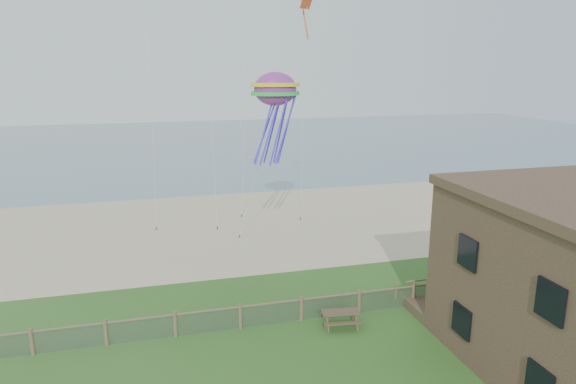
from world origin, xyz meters
name	(u,v)px	position (x,y,z in m)	size (l,w,h in m)	color
sand_beach	(244,225)	(0.00, 22.00, 0.00)	(72.00, 20.00, 0.02)	#C1AF8B
ocean	(195,144)	(0.00, 66.00, 0.00)	(160.00, 68.00, 0.02)	slate
chainlink_fence	(302,310)	(0.00, 6.00, 0.55)	(36.20, 0.20, 1.25)	brown
motel_deck	(541,295)	(13.00, 5.00, 0.25)	(15.00, 2.00, 0.50)	brown
picnic_table	(340,319)	(1.63, 5.00, 0.38)	(1.78, 1.34, 0.75)	brown
octopus_kite	(275,115)	(1.14, 15.96, 9.01)	(3.11, 2.19, 6.40)	red
kite_red	(307,11)	(3.83, 18.07, 15.56)	(1.16, 0.70, 2.51)	#CC4B24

